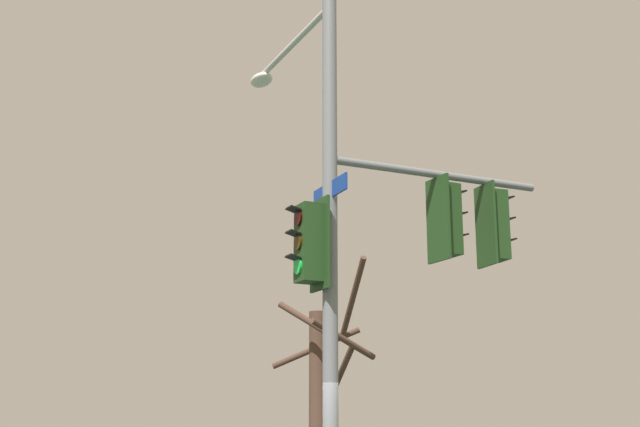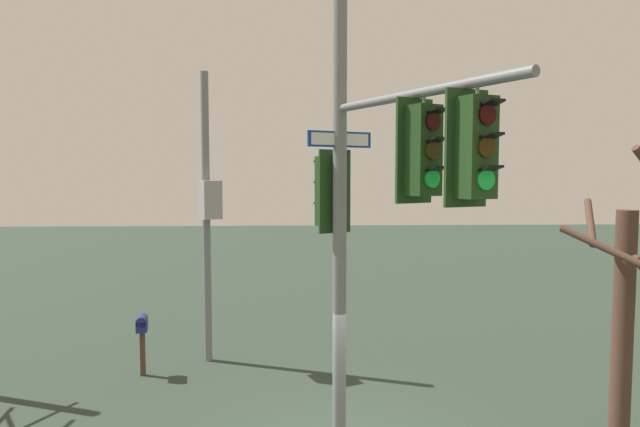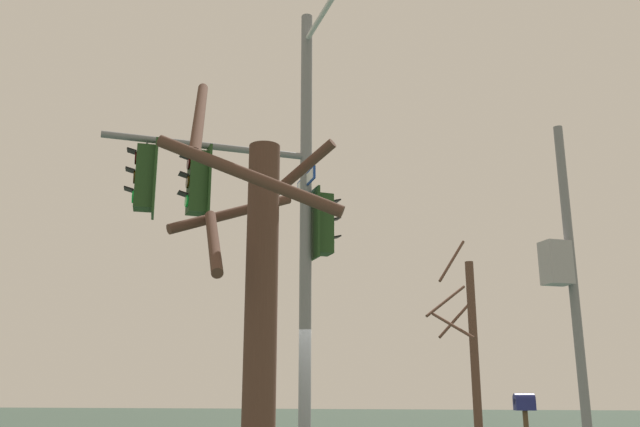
% 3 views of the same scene
% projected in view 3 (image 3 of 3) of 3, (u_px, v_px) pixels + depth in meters
% --- Properties ---
extents(main_signal_pole_assembly, '(3.40, 4.83, 8.57)m').
position_uv_depth(main_signal_pole_assembly, '(265.00, 192.00, 11.59)').
color(main_signal_pole_assembly, slate).
rests_on(main_signal_pole_assembly, ground).
extents(secondary_pole_assembly, '(0.63, 0.77, 7.11)m').
position_uv_depth(secondary_pole_assembly, '(566.00, 276.00, 13.70)').
color(secondary_pole_assembly, slate).
rests_on(secondary_pole_assembly, ground).
extents(mailbox, '(0.31, 0.48, 1.41)m').
position_uv_depth(mailbox, '(525.00, 408.00, 14.49)').
color(mailbox, '#4C3823').
rests_on(mailbox, ground).
extents(bare_tree_behind_pole, '(2.12, 2.08, 5.09)m').
position_uv_depth(bare_tree_behind_pole, '(255.00, 304.00, 6.74)').
color(bare_tree_behind_pole, '#4F352A').
rests_on(bare_tree_behind_pole, ground).
extents(bare_tree_across_street, '(2.51, 1.47, 5.97)m').
position_uv_depth(bare_tree_across_street, '(471.00, 342.00, 18.99)').
color(bare_tree_across_street, brown).
rests_on(bare_tree_across_street, ground).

